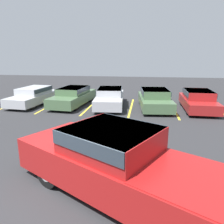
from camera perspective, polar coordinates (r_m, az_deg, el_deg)
name	(u,v)px	position (r m, az deg, el deg)	size (l,w,h in m)	color
ground_plane	(78,188)	(6.15, -8.86, -19.06)	(60.00, 60.00, 0.00)	#2D2D30
stall_stripe_a	(16,103)	(17.20, -23.75, 2.12)	(0.12, 5.22, 0.01)	yellow
stall_stripe_b	(53,104)	(15.91, -15.28, 1.92)	(0.12, 5.22, 0.01)	yellow
stall_stripe_c	(91,106)	(15.02, -5.57, 1.64)	(0.12, 5.22, 0.01)	yellow
stall_stripe_d	(131,107)	(14.61, 5.02, 1.27)	(0.12, 5.22, 0.01)	yellow
stall_stripe_e	(174,109)	(14.71, 15.82, 0.86)	(0.12, 5.22, 0.01)	yellow
stall_stripe_f	(219,110)	(15.32, 26.12, 0.43)	(0.12, 5.22, 0.01)	yellow
pickup_truck	(122,164)	(5.41, 2.59, -13.39)	(6.06, 4.62, 1.70)	#A51919
parked_sedan_a	(34,95)	(16.29, -19.69, 4.16)	(2.11, 4.65, 1.19)	#B7BABF
parked_sedan_b	(73,96)	(15.34, -10.08, 4.23)	(2.17, 4.85, 1.22)	#4C6B47
parked_sedan_c	(110,97)	(14.70, -0.55, 4.01)	(2.11, 4.73, 1.23)	#B7BABF
parked_sedan_d	(155,98)	(14.40, 11.08, 3.53)	(2.23, 4.44, 1.25)	#4C6B47
parked_sedan_e	(198,100)	(14.77, 21.58, 3.03)	(1.82, 4.24, 1.24)	maroon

